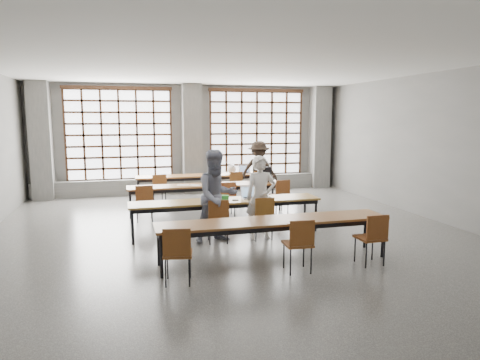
% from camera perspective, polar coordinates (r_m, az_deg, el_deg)
% --- Properties ---
extents(floor, '(11.00, 11.00, 0.00)m').
position_cam_1_polar(floor, '(9.14, -1.22, -7.16)').
color(floor, '#494946').
rests_on(floor, ground).
extents(ceiling, '(11.00, 11.00, 0.00)m').
position_cam_1_polar(ceiling, '(8.87, -1.30, 15.19)').
color(ceiling, silver).
rests_on(ceiling, floor).
extents(wall_back, '(10.00, 0.00, 10.00)m').
position_cam_1_polar(wall_back, '(14.22, -6.60, 5.49)').
color(wall_back, '#61615E').
rests_on(wall_back, floor).
extents(wall_front, '(10.00, 0.00, 10.00)m').
position_cam_1_polar(wall_front, '(3.77, 19.20, -2.68)').
color(wall_front, '#61615E').
rests_on(wall_front, floor).
extents(wall_right, '(0.00, 11.00, 11.00)m').
position_cam_1_polar(wall_right, '(11.14, 24.64, 4.02)').
color(wall_right, '#61615E').
rests_on(wall_right, floor).
extents(column_left, '(0.60, 0.55, 3.50)m').
position_cam_1_polar(column_left, '(13.99, -25.02, 4.72)').
color(column_left, '#5B5B59').
rests_on(column_left, floor).
extents(column_mid, '(0.60, 0.55, 3.50)m').
position_cam_1_polar(column_mid, '(13.95, -6.42, 5.44)').
color(column_mid, '#5B5B59').
rests_on(column_mid, floor).
extents(column_right, '(0.60, 0.55, 3.50)m').
position_cam_1_polar(column_right, '(15.29, 10.57, 5.60)').
color(column_right, '#5B5B59').
rests_on(column_right, floor).
extents(window_left, '(3.32, 0.12, 3.00)m').
position_cam_1_polar(window_left, '(13.98, -15.76, 5.80)').
color(window_left, white).
rests_on(window_left, wall_back).
extents(window_right, '(3.32, 0.12, 3.00)m').
position_cam_1_polar(window_right, '(14.65, 2.23, 6.21)').
color(window_right, white).
rests_on(window_right, wall_back).
extents(sill_ledge, '(9.80, 0.35, 0.50)m').
position_cam_1_polar(sill_ledge, '(14.18, -6.37, -0.61)').
color(sill_ledge, '#5B5B59').
rests_on(sill_ledge, floor).
extents(desk_row_a, '(4.00, 0.70, 0.73)m').
position_cam_1_polar(desk_row_a, '(12.95, -4.92, 0.42)').
color(desk_row_a, brown).
rests_on(desk_row_a, floor).
extents(desk_row_b, '(4.00, 0.70, 0.73)m').
position_cam_1_polar(desk_row_b, '(11.08, -4.51, -0.92)').
color(desk_row_b, brown).
rests_on(desk_row_b, floor).
extents(desk_row_c, '(4.00, 0.70, 0.73)m').
position_cam_1_polar(desk_row_c, '(8.98, -1.87, -3.08)').
color(desk_row_c, brown).
rests_on(desk_row_c, floor).
extents(desk_row_d, '(4.00, 0.70, 0.73)m').
position_cam_1_polar(desk_row_d, '(7.30, 4.58, -5.78)').
color(desk_row_d, brown).
rests_on(desk_row_d, floor).
extents(chair_back_left, '(0.50, 0.50, 0.88)m').
position_cam_1_polar(chair_back_left, '(12.19, -10.81, -0.81)').
color(chair_back_left, brown).
rests_on(chair_back_left, floor).
extents(chair_back_mid, '(0.49, 0.49, 0.88)m').
position_cam_1_polar(chair_back_mid, '(12.54, -0.74, -0.41)').
color(chair_back_mid, brown).
rests_on(chair_back_mid, floor).
extents(chair_back_right, '(0.48, 0.48, 0.88)m').
position_cam_1_polar(chair_back_right, '(12.75, 2.63, -0.27)').
color(chair_back_right, brown).
rests_on(chair_back_right, floor).
extents(chair_mid_left, '(0.42, 0.43, 0.88)m').
position_cam_1_polar(chair_mid_left, '(10.30, -12.64, -2.52)').
color(chair_mid_left, brown).
rests_on(chair_mid_left, floor).
extents(chair_mid_centre, '(0.42, 0.43, 0.88)m').
position_cam_1_polar(chair_mid_centre, '(10.57, -1.74, -2.05)').
color(chair_mid_centre, brown).
rests_on(chair_mid_centre, floor).
extents(chair_mid_right, '(0.47, 0.47, 0.88)m').
position_cam_1_polar(chair_mid_right, '(10.98, 5.43, -1.70)').
color(chair_mid_right, brown).
rests_on(chair_mid_right, floor).
extents(chair_front_left, '(0.46, 0.47, 0.88)m').
position_cam_1_polar(chair_front_left, '(8.34, -2.94, -4.88)').
color(chair_front_left, brown).
rests_on(chair_front_left, floor).
extents(chair_front_right, '(0.43, 0.44, 0.88)m').
position_cam_1_polar(chair_front_right, '(8.57, 3.04, -4.52)').
color(chair_front_right, brown).
rests_on(chair_front_right, floor).
extents(chair_near_left, '(0.49, 0.49, 0.88)m').
position_cam_1_polar(chair_near_left, '(6.36, -8.35, -9.17)').
color(chair_near_left, brown).
rests_on(chair_near_left, floor).
extents(chair_near_mid, '(0.44, 0.45, 0.88)m').
position_cam_1_polar(chair_near_mid, '(6.83, 7.92, -7.93)').
color(chair_near_mid, brown).
rests_on(chair_near_mid, floor).
extents(chair_near_right, '(0.43, 0.43, 0.88)m').
position_cam_1_polar(chair_near_right, '(7.43, 17.31, -6.91)').
color(chair_near_right, brown).
rests_on(chair_near_right, floor).
extents(student_male, '(0.64, 0.45, 1.69)m').
position_cam_1_polar(student_male, '(8.63, 2.77, -2.34)').
color(student_male, white).
rests_on(student_male, floor).
extents(student_female, '(1.03, 0.89, 1.82)m').
position_cam_1_polar(student_female, '(8.39, -3.09, -2.18)').
color(student_female, '#19234D').
rests_on(student_female, floor).
extents(student_back, '(1.19, 0.76, 1.75)m').
position_cam_1_polar(student_back, '(12.83, 2.52, 1.30)').
color(student_back, black).
rests_on(student_back, floor).
extents(laptop_front, '(0.36, 0.30, 0.26)m').
position_cam_1_polar(laptop_front, '(9.20, 1.31, -2.00)').
color(laptop_front, silver).
rests_on(laptop_front, desk_row_c).
extents(laptop_back, '(0.38, 0.33, 0.26)m').
position_cam_1_polar(laptop_back, '(13.34, 0.68, 1.23)').
color(laptop_back, silver).
rests_on(laptop_back, desk_row_a).
extents(mouse, '(0.11, 0.09, 0.04)m').
position_cam_1_polar(mouse, '(9.20, 3.93, -2.28)').
color(mouse, silver).
rests_on(mouse, desk_row_c).
extents(green_box, '(0.27, 0.16, 0.09)m').
position_cam_1_polar(green_box, '(9.02, -2.30, -2.31)').
color(green_box, green).
rests_on(green_box, desk_row_c).
extents(phone, '(0.14, 0.10, 0.01)m').
position_cam_1_polar(phone, '(8.91, -0.60, -2.69)').
color(phone, black).
rests_on(phone, desk_row_c).
extents(paper_sheet_a, '(0.34, 0.27, 0.00)m').
position_cam_1_polar(paper_sheet_a, '(11.02, -7.63, -0.67)').
color(paper_sheet_a, silver).
rests_on(paper_sheet_a, desk_row_b).
extents(paper_sheet_b, '(0.36, 0.33, 0.00)m').
position_cam_1_polar(paper_sheet_b, '(10.97, -6.01, -0.68)').
color(paper_sheet_b, silver).
rests_on(paper_sheet_b, desk_row_b).
extents(paper_sheet_c, '(0.31, 0.23, 0.00)m').
position_cam_1_polar(paper_sheet_c, '(11.08, -4.01, -0.56)').
color(paper_sheet_c, silver).
rests_on(paper_sheet_c, desk_row_b).
extents(backpack, '(0.37, 0.30, 0.40)m').
position_cam_1_polar(backpack, '(11.48, 3.30, 0.76)').
color(backpack, black).
rests_on(backpack, desk_row_b).
extents(plastic_bag, '(0.26, 0.21, 0.29)m').
position_cam_1_polar(plastic_bag, '(13.16, -1.12, 1.49)').
color(plastic_bag, white).
rests_on(plastic_bag, desk_row_a).
extents(red_pouch, '(0.22, 0.14, 0.06)m').
position_cam_1_polar(red_pouch, '(6.45, -8.30, -9.27)').
color(red_pouch, maroon).
rests_on(red_pouch, chair_near_left).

